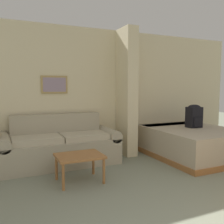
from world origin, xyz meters
name	(u,v)px	position (x,y,z in m)	size (l,w,h in m)	color
wall_back	(84,93)	(0.00, 4.22, 1.29)	(7.50, 0.16, 2.60)	beige
wall_partition_pillar	(127,92)	(0.80, 3.88, 1.30)	(0.24, 0.56, 2.60)	beige
couch	(60,146)	(-0.63, 3.74, 0.33)	(2.09, 0.84, 0.90)	tan
coffee_table	(79,158)	(-0.56, 2.76, 0.36)	(0.67, 0.52, 0.41)	#996033
bed	(191,142)	(1.93, 3.17, 0.29)	(1.58, 1.90, 0.58)	#996033
backpack	(194,116)	(2.06, 3.25, 0.82)	(0.28, 0.25, 0.47)	black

